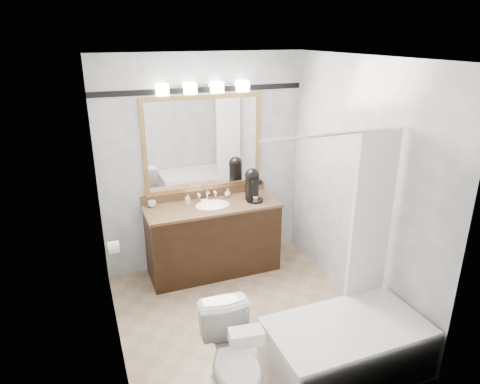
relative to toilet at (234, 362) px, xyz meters
name	(u,v)px	position (x,y,z in m)	size (l,w,h in m)	color
room	(246,203)	(0.45, 0.89, 0.89)	(2.42, 2.62, 2.52)	gray
vanity	(213,237)	(0.45, 1.90, 0.08)	(1.53, 0.58, 0.97)	black
mirror	(204,144)	(0.45, 2.17, 1.14)	(1.40, 0.04, 1.10)	tan
vanity_light_bar	(204,87)	(0.45, 2.11, 1.77)	(1.02, 0.14, 0.12)	silver
accent_stripe	(202,90)	(0.45, 2.18, 1.74)	(2.40, 0.01, 0.06)	black
bathtub	(347,339)	(1.00, -0.01, -0.08)	(1.30, 0.75, 1.96)	white
tp_roll	(114,247)	(-0.69, 1.55, 0.34)	(0.12, 0.12, 0.11)	white
toilet	(234,362)	(0.00, 0.00, 0.00)	(0.41, 0.71, 0.73)	white
tissue_box	(246,336)	(0.00, -0.23, 0.41)	(0.23, 0.13, 0.10)	white
coffee_maker	(252,184)	(0.94, 1.89, 0.68)	(0.20, 0.25, 0.38)	black
cup_left	(152,204)	(-0.20, 2.10, 0.52)	(0.09, 0.09, 0.07)	white
soap_bottle_a	(187,199)	(0.20, 2.05, 0.54)	(0.05, 0.05, 0.11)	white
soap_bottle_b	(228,193)	(0.70, 2.08, 0.53)	(0.08, 0.08, 0.10)	white
soap_bar	(205,201)	(0.40, 2.02, 0.50)	(0.08, 0.05, 0.03)	beige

